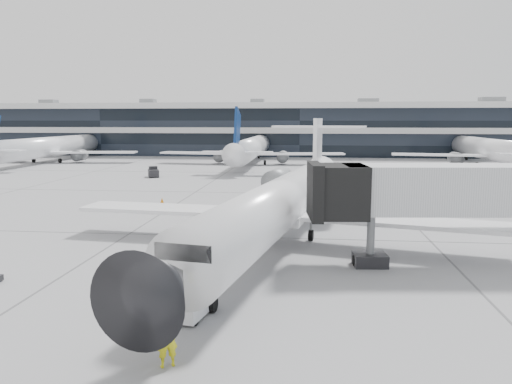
# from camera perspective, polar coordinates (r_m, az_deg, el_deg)

# --- Properties ---
(ground) EXTENTS (220.00, 220.00, 0.00)m
(ground) POSITION_cam_1_polar(r_m,az_deg,el_deg) (33.10, 2.20, -5.25)
(ground) COLOR gray
(ground) RESTS_ON ground
(terminal) EXTENTS (170.00, 22.00, 10.00)m
(terminal) POSITION_cam_1_polar(r_m,az_deg,el_deg) (114.16, 5.13, 6.88)
(terminal) COLOR black
(terminal) RESTS_ON ground
(bg_jet_left) EXTENTS (32.00, 40.00, 9.60)m
(bg_jet_left) POSITION_cam_1_polar(r_m,az_deg,el_deg) (99.38, -22.22, 3.21)
(bg_jet_left) COLOR white
(bg_jet_left) RESTS_ON ground
(bg_jet_center) EXTENTS (32.00, 40.00, 9.60)m
(bg_jet_center) POSITION_cam_1_polar(r_m,az_deg,el_deg) (88.04, -0.49, 3.25)
(bg_jet_center) COLOR white
(bg_jet_center) RESTS_ON ground
(bg_jet_right) EXTENTS (32.00, 40.00, 9.60)m
(bg_jet_right) POSITION_cam_1_polar(r_m,az_deg,el_deg) (92.38, 25.02, 2.71)
(bg_jet_right) COLOR white
(bg_jet_right) RESTS_ON ground
(regional_jet) EXTENTS (27.16, 33.87, 7.85)m
(regional_jet) POSITION_cam_1_polar(r_m,az_deg,el_deg) (31.04, 2.87, -1.12)
(regional_jet) COLOR white
(regional_jet) RESTS_ON ground
(jet_bridge) EXTENTS (17.45, 5.02, 5.60)m
(jet_bridge) POSITION_cam_1_polar(r_m,az_deg,el_deg) (28.79, 25.51, 0.16)
(jet_bridge) COLOR silver
(jet_bridge) RESTS_ON ground
(ramp_worker) EXTENTS (0.82, 0.73, 1.89)m
(ramp_worker) POSITION_cam_1_polar(r_m,az_deg,el_deg) (16.55, -10.20, -16.12)
(ramp_worker) COLOR yellow
(ramp_worker) RESTS_ON ground
(baggage_tug) EXTENTS (1.86, 2.64, 1.53)m
(baggage_tug) POSITION_cam_1_polar(r_m,az_deg,el_deg) (20.52, -7.54, -11.91)
(baggage_tug) COLOR white
(baggage_tug) RESTS_ON ground
(traffic_cone) EXTENTS (0.50, 0.50, 0.64)m
(traffic_cone) POSITION_cam_1_polar(r_m,az_deg,el_deg) (46.62, -10.69, -1.04)
(traffic_cone) COLOR orange
(traffic_cone) RESTS_ON ground
(far_tug) EXTENTS (2.08, 2.58, 1.43)m
(far_tug) POSITION_cam_1_polar(r_m,az_deg,el_deg) (69.08, -11.64, 2.22)
(far_tug) COLOR black
(far_tug) RESTS_ON ground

